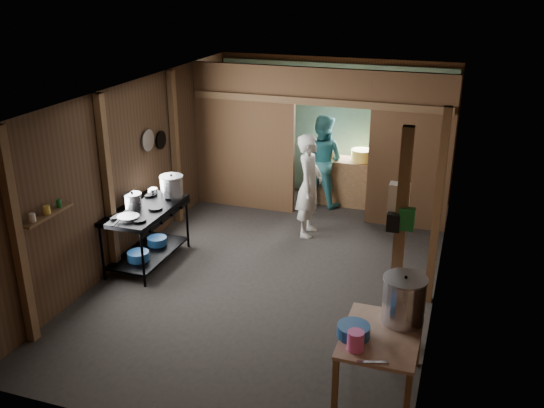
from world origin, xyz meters
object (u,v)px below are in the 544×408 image
(yellow_tub, at_px, (362,155))
(prep_table, at_px, (379,360))
(stock_pot, at_px, (404,301))
(gas_range, at_px, (147,235))
(pink_bucket, at_px, (356,341))
(stove_pot_large, at_px, (172,187))
(cook, at_px, (309,186))

(yellow_tub, bearing_deg, prep_table, -77.05)
(stock_pot, xyz_separation_m, yellow_tub, (-1.34, 4.80, 0.08))
(gas_range, relative_size, yellow_tub, 3.90)
(prep_table, xyz_separation_m, yellow_tub, (-1.17, 5.11, 0.64))
(pink_bucket, bearing_deg, stove_pot_large, 141.70)
(gas_range, relative_size, cook, 0.88)
(pink_bucket, bearing_deg, gas_range, 149.07)
(prep_table, distance_m, yellow_tub, 5.28)
(stove_pot_large, bearing_deg, yellow_tub, 49.89)
(prep_table, height_order, stock_pot, stock_pot)
(yellow_tub, relative_size, cook, 0.23)
(pink_bucket, distance_m, cook, 4.15)
(stove_pot_large, relative_size, stock_pot, 0.66)
(pink_bucket, bearing_deg, stock_pot, 60.30)
(stove_pot_large, bearing_deg, prep_table, -33.00)
(stove_pot_large, xyz_separation_m, yellow_tub, (2.37, 2.81, -0.08))
(prep_table, bearing_deg, cook, 116.03)
(prep_table, height_order, cook, cook)
(stove_pot_large, distance_m, yellow_tub, 3.67)
(stock_pot, xyz_separation_m, pink_bucket, (-0.37, -0.65, -0.15))
(gas_range, height_order, stove_pot_large, stove_pot_large)
(pink_bucket, height_order, yellow_tub, yellow_tub)
(stove_pot_large, height_order, cook, cook)
(stove_pot_large, distance_m, stock_pot, 4.21)
(cook, bearing_deg, stock_pot, -149.61)
(gas_range, xyz_separation_m, cook, (1.99, 1.76, 0.41))
(cook, bearing_deg, pink_bucket, -158.61)
(prep_table, relative_size, pink_bucket, 5.36)
(stock_pot, distance_m, pink_bucket, 0.76)
(prep_table, relative_size, yellow_tub, 2.80)
(yellow_tub, xyz_separation_m, cook, (-0.55, -1.58, -0.11))
(stove_pot_large, bearing_deg, cook, 34.02)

